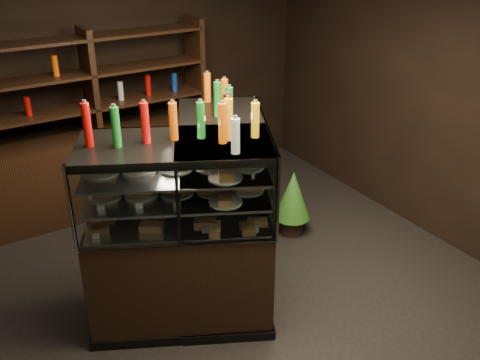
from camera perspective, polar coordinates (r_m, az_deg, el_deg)
name	(u,v)px	position (r m, az deg, el deg)	size (l,w,h in m)	color
ground	(208,300)	(4.71, -3.43, -12.63)	(5.00, 5.00, 0.00)	black
room_shell	(201,78)	(3.82, -4.21, 10.85)	(5.02, 5.02, 3.01)	black
display_case	(203,250)	(4.40, -3.99, -7.48)	(1.87, 1.58, 1.54)	black
food_display	(200,175)	(4.06, -4.26, 0.55)	(1.46, 1.24, 0.47)	#B37640
bottles_top	(198,114)	(3.89, -4.54, 7.00)	(1.29, 1.10, 0.30)	#0F38B2
potted_conifer	(293,194)	(5.42, 5.68, -1.50)	(0.37, 0.37, 0.78)	black
back_shelving	(99,159)	(6.00, -14.78, 2.19)	(2.51, 0.50, 2.00)	black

